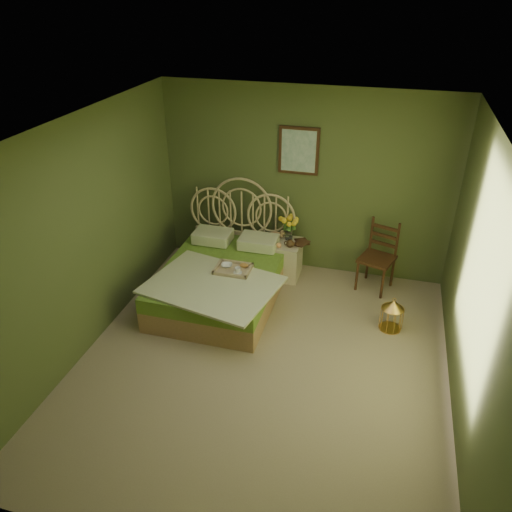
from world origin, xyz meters
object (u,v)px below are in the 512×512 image
(nightstand, at_px, (284,253))
(birdcage, at_px, (392,315))
(chair, at_px, (378,251))
(bed, at_px, (222,278))

(nightstand, bearing_deg, birdcage, -30.09)
(nightstand, bearing_deg, chair, 2.90)
(chair, distance_m, birdcage, 1.05)
(nightstand, distance_m, birdcage, 1.79)
(bed, relative_size, chair, 2.25)
(chair, relative_size, birdcage, 2.38)
(bed, xyz_separation_m, nightstand, (0.66, 0.77, 0.05))
(bed, bearing_deg, nightstand, 49.37)
(nightstand, height_order, birdcage, nightstand)
(bed, relative_size, birdcage, 5.36)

